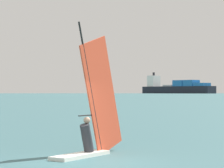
# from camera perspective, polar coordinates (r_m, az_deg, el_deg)

# --- Properties ---
(ground_plane) EXTENTS (4000.00, 4000.00, 0.00)m
(ground_plane) POSITION_cam_1_polar(r_m,az_deg,el_deg) (15.61, -2.62, -8.49)
(ground_plane) COLOR #386066
(windsurfer) EXTENTS (1.72, 3.58, 4.41)m
(windsurfer) POSITION_cam_1_polar(r_m,az_deg,el_deg) (17.25, -2.16, -4.02)
(windsurfer) COLOR white
(windsurfer) RESTS_ON ground_plane
(cargo_ship) EXTENTS (130.10, 112.06, 37.79)m
(cargo_ship) POSITION_cam_1_polar(r_m,az_deg,el_deg) (907.42, 7.06, -0.40)
(cargo_ship) COLOR black
(cargo_ship) RESTS_ON ground_plane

